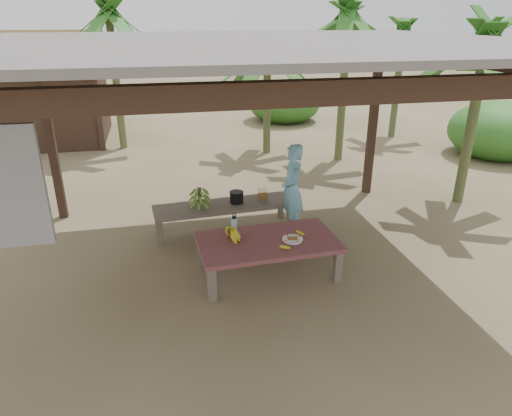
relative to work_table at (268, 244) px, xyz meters
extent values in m
plane|color=brown|center=(-0.18, 0.27, -0.43)|extent=(80.00, 80.00, 0.00)
cube|color=black|center=(-2.98, 2.57, 0.92)|extent=(0.13, 0.13, 2.70)
cube|color=black|center=(2.62, 2.57, 0.92)|extent=(0.13, 0.13, 2.70)
cube|color=black|center=(-0.18, -2.03, 2.27)|extent=(5.80, 0.14, 0.18)
cube|color=black|center=(-0.18, 2.57, 2.27)|extent=(5.80, 0.14, 0.18)
cube|color=black|center=(2.62, 0.27, 2.27)|extent=(0.14, 4.80, 0.18)
cube|color=slate|center=(-0.18, 0.27, 2.49)|extent=(6.60, 5.60, 0.06)
cube|color=slate|center=(-2.28, -2.03, 1.72)|extent=(0.45, 0.05, 0.85)
cube|color=brown|center=(-0.80, -0.46, -0.21)|extent=(0.10, 0.10, 0.44)
cube|color=brown|center=(0.84, -0.38, -0.21)|extent=(0.10, 0.10, 0.44)
cube|color=brown|center=(-0.84, 0.38, -0.21)|extent=(0.10, 0.10, 0.44)
cube|color=brown|center=(0.80, 0.46, -0.21)|extent=(0.10, 0.10, 0.44)
cube|color=maroon|center=(0.00, 0.00, 0.04)|extent=(1.84, 1.08, 0.06)
cube|color=brown|center=(-1.37, 1.14, -0.23)|extent=(0.09, 0.09, 0.40)
cube|color=brown|center=(0.69, 1.28, -0.23)|extent=(0.09, 0.09, 0.40)
cube|color=brown|center=(-1.40, 1.59, -0.23)|extent=(0.09, 0.09, 0.40)
cube|color=brown|center=(0.65, 1.74, -0.23)|extent=(0.09, 0.09, 0.40)
cube|color=brown|center=(-0.36, 1.44, -0.01)|extent=(2.24, 0.75, 0.05)
cylinder|color=white|center=(0.31, -0.09, 0.07)|extent=(0.25, 0.25, 0.01)
cylinder|color=white|center=(0.31, -0.09, 0.09)|extent=(0.27, 0.27, 0.02)
cube|color=brown|center=(0.31, -0.09, 0.09)|extent=(0.15, 0.12, 0.02)
ellipsoid|color=yellow|center=(0.15, -0.28, 0.09)|extent=(0.15, 0.08, 0.04)
ellipsoid|color=yellow|center=(0.46, 0.07, 0.09)|extent=(0.13, 0.15, 0.04)
cylinder|color=#419FCC|center=(-0.39, 0.29, 0.17)|extent=(0.08, 0.08, 0.22)
cylinder|color=black|center=(-0.39, 0.29, 0.30)|extent=(0.06, 0.06, 0.03)
torus|color=black|center=(-0.39, 0.29, 0.33)|extent=(0.05, 0.01, 0.05)
cylinder|color=black|center=(-0.15, 1.47, 0.11)|extent=(0.21, 0.21, 0.18)
imported|color=#7DCBEC|center=(0.67, 1.16, 0.28)|extent=(0.36, 0.54, 1.44)
cube|color=black|center=(-4.68, 8.27, 0.57)|extent=(4.00, 3.00, 2.00)
cube|color=brown|center=(-4.68, 7.42, 1.92)|extent=(4.40, 1.73, 1.00)
cube|color=brown|center=(-4.68, 9.12, 1.92)|extent=(4.40, 1.73, 1.00)
cylinder|color=#596638|center=(2.90, 4.73, 1.21)|extent=(0.18, 0.18, 3.29)
cylinder|color=#596638|center=(1.37, 5.70, 0.82)|extent=(0.18, 0.18, 2.51)
cylinder|color=#596638|center=(-2.18, 6.90, 1.24)|extent=(0.18, 0.18, 3.34)
cylinder|color=#596638|center=(4.08, 1.75, 1.03)|extent=(0.18, 0.18, 2.92)
cylinder|color=#596638|center=(5.24, 6.52, 0.98)|extent=(0.18, 0.18, 2.82)
camera|label=1|loc=(-1.29, -5.15, 2.77)|focal=32.00mm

